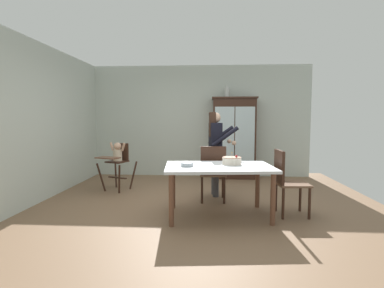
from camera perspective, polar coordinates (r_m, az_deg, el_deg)
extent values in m
plane|color=brown|center=(4.98, 0.30, -11.67)|extent=(6.24, 6.24, 0.00)
cube|color=beige|center=(7.40, 1.50, 4.35)|extent=(5.32, 0.06, 2.70)
cube|color=beige|center=(5.58, -27.82, 3.63)|extent=(0.06, 5.32, 2.70)
cube|color=#382116|center=(7.17, 7.97, 0.99)|extent=(0.99, 0.42, 1.87)
cube|color=#382116|center=(7.17, 8.06, 8.64)|extent=(1.05, 0.48, 0.04)
cube|color=silver|center=(6.93, 6.19, 1.65)|extent=(0.44, 0.01, 1.31)
cube|color=silver|center=(6.97, 10.01, 1.62)|extent=(0.44, 0.01, 1.31)
cube|color=#382116|center=(7.16, 7.97, 1.73)|extent=(0.91, 0.36, 0.02)
cylinder|color=#B2B7B2|center=(7.17, 6.66, 9.69)|extent=(0.13, 0.13, 0.22)
cylinder|color=#B2B7B2|center=(7.18, 6.67, 10.77)|extent=(0.07, 0.07, 0.05)
cylinder|color=#382116|center=(6.10, -16.91, -6.08)|extent=(0.17, 0.10, 0.56)
cylinder|color=#382116|center=(5.82, -13.65, -6.53)|extent=(0.10, 0.17, 0.56)
cylinder|color=#382116|center=(6.43, -14.29, -5.46)|extent=(0.10, 0.17, 0.56)
cylinder|color=#382116|center=(6.16, -11.09, -5.85)|extent=(0.17, 0.10, 0.56)
cube|color=#382116|center=(6.13, -13.98, -6.23)|extent=(0.41, 0.19, 0.02)
cube|color=#382116|center=(6.08, -14.04, -3.26)|extent=(0.44, 0.44, 0.02)
cube|color=#382116|center=(6.17, -13.18, -1.41)|extent=(0.30, 0.14, 0.34)
cube|color=brown|center=(5.86, -15.72, -2.54)|extent=(0.50, 0.38, 0.02)
cylinder|color=beige|center=(6.08, -13.95, -2.09)|extent=(0.17, 0.17, 0.22)
sphere|color=tan|center=(6.06, -13.98, -0.43)|extent=(0.15, 0.15, 0.15)
cylinder|color=tan|center=(6.15, -15.00, -0.44)|extent=(0.11, 0.08, 0.17)
cylinder|color=tan|center=(5.97, -12.93, -0.55)|extent=(0.11, 0.08, 0.17)
cylinder|color=#47474C|center=(5.46, 4.54, -5.77)|extent=(0.11, 0.11, 0.82)
cylinder|color=#47474C|center=(5.62, 4.26, -5.45)|extent=(0.11, 0.11, 0.82)
cube|color=black|center=(5.46, 4.45, 1.32)|extent=(0.25, 0.39, 0.52)
cube|color=white|center=(5.48, 5.52, 1.33)|extent=(0.02, 0.06, 0.49)
sphere|color=tan|center=(5.45, 4.47, 5.00)|extent=(0.19, 0.19, 0.19)
cube|color=#382319|center=(5.44, 3.89, 3.74)|extent=(0.13, 0.21, 0.44)
cylinder|color=black|center=(5.28, 6.29, 1.38)|extent=(0.50, 0.14, 0.37)
sphere|color=tan|center=(5.33, 7.97, 0.20)|extent=(0.08, 0.08, 0.08)
cylinder|color=black|center=(5.68, 5.52, 1.63)|extent=(0.50, 0.14, 0.37)
sphere|color=tan|center=(5.72, 7.09, 0.53)|extent=(0.08, 0.08, 0.08)
cube|color=silver|center=(4.35, 5.12, -4.37)|extent=(1.62, 1.14, 0.04)
cylinder|color=brown|center=(4.00, -3.96, -10.61)|extent=(0.07, 0.07, 0.70)
cylinder|color=brown|center=(4.17, 15.14, -10.10)|extent=(0.07, 0.07, 0.70)
cylinder|color=brown|center=(4.79, -3.62, -8.02)|extent=(0.07, 0.07, 0.70)
cylinder|color=brown|center=(4.93, 12.34, -7.73)|extent=(0.07, 0.07, 0.70)
cylinder|color=beige|center=(4.48, 7.59, -3.21)|extent=(0.28, 0.28, 0.10)
cylinder|color=brown|center=(4.47, 7.60, -2.53)|extent=(0.27, 0.27, 0.01)
cylinder|color=#F2E5CC|center=(4.47, 7.60, -2.10)|extent=(0.01, 0.01, 0.06)
cone|color=yellow|center=(4.46, 7.61, -1.56)|extent=(0.02, 0.02, 0.02)
sphere|color=red|center=(4.44, 8.44, -2.31)|extent=(0.04, 0.04, 0.04)
cylinder|color=#B2BCC6|center=(4.26, -0.92, -3.90)|extent=(0.18, 0.18, 0.05)
cylinder|color=#382116|center=(5.43, 5.88, -7.84)|extent=(0.04, 0.04, 0.45)
cylinder|color=#382116|center=(5.42, 1.93, -7.84)|extent=(0.04, 0.04, 0.45)
cylinder|color=#382116|center=(5.07, 6.15, -8.76)|extent=(0.04, 0.04, 0.45)
cylinder|color=#382116|center=(5.06, 1.91, -8.76)|extent=(0.04, 0.04, 0.45)
cube|color=brown|center=(5.19, 3.99, -5.71)|extent=(0.45, 0.45, 0.03)
cube|color=#382116|center=(4.95, 4.08, -3.23)|extent=(0.42, 0.05, 0.48)
cylinder|color=#382116|center=(4.96, 6.27, -3.23)|extent=(0.03, 0.03, 0.48)
cylinder|color=#382116|center=(4.95, 1.87, -3.22)|extent=(0.03, 0.03, 0.48)
cylinder|color=#382116|center=(4.60, 21.43, -10.48)|extent=(0.04, 0.04, 0.45)
cylinder|color=#382116|center=(4.94, 19.87, -9.39)|extent=(0.04, 0.04, 0.45)
cylinder|color=#382116|center=(4.48, 16.93, -10.76)|extent=(0.04, 0.04, 0.45)
cylinder|color=#382116|center=(4.83, 15.67, -9.61)|extent=(0.04, 0.04, 0.45)
cube|color=brown|center=(4.65, 18.56, -7.19)|extent=(0.46, 0.46, 0.03)
cube|color=#382116|center=(4.55, 16.24, -4.13)|extent=(0.06, 0.42, 0.48)
cylinder|color=#382116|center=(4.37, 16.92, -4.52)|extent=(0.03, 0.03, 0.48)
cylinder|color=#382116|center=(4.73, 15.62, -3.78)|extent=(0.03, 0.03, 0.48)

